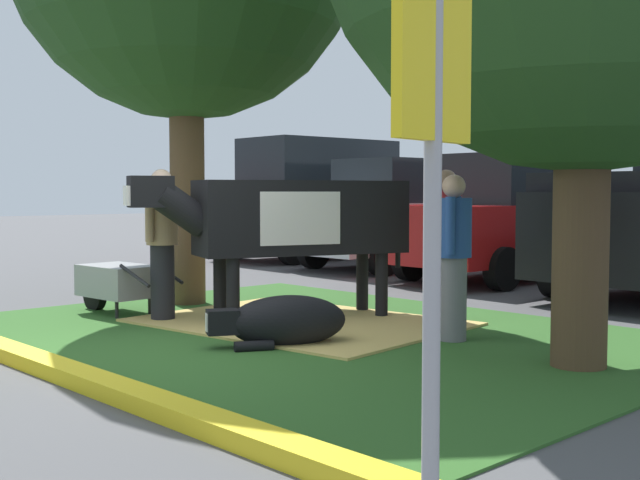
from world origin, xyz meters
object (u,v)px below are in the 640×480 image
object	(u,v)px
cow_holstein	(292,219)
parking_sign	(433,164)
wheelbarrow	(117,282)
sedan_red	(511,219)
person_visitor_far	(453,253)
person_visitor_near	(162,240)
calf_lying	(284,322)
suv_black	(319,199)
sedan_silver	(403,215)
person_handler	(446,241)

from	to	relation	value
cow_holstein	parking_sign	distance (m)	6.24
wheelbarrow	sedan_red	world-z (taller)	sedan_red
person_visitor_far	wheelbarrow	distance (m)	4.02
parking_sign	person_visitor_near	bearing A→B (deg)	155.46
cow_holstein	person_visitor_near	xyz separation A→B (m)	(-0.92, -1.07, -0.23)
calf_lying	sedan_red	size ratio (longest dim) A/B	0.29
cow_holstein	suv_black	xyz separation A→B (m)	(-5.99, 6.03, 0.14)
sedan_silver	person_handler	bearing A→B (deg)	-45.10
person_visitor_near	parking_sign	xyz separation A→B (m)	(5.88, -2.69, 0.62)
person_visitor_far	parking_sign	world-z (taller)	parking_sign
parking_sign	sedan_silver	bearing A→B (deg)	131.32
person_visitor_near	person_visitor_far	size ratio (longest dim) A/B	1.05
sedan_silver	sedan_red	xyz separation A→B (m)	(2.55, -0.27, 0.00)
person_visitor_near	sedan_silver	xyz separation A→B (m)	(-2.45, 6.79, 0.09)
parking_sign	sedan_silver	size ratio (longest dim) A/B	0.48
cow_holstein	person_handler	size ratio (longest dim) A/B	1.82
suv_black	sedan_silver	world-z (taller)	suv_black
suv_black	sedan_red	distance (m)	5.22
calf_lying	person_visitor_far	distance (m)	1.72
calf_lying	person_handler	xyz separation A→B (m)	(0.20, 2.11, 0.66)
calf_lying	sedan_silver	xyz separation A→B (m)	(-4.42, 6.75, 0.75)
wheelbarrow	suv_black	distance (m)	8.39
person_visitor_far	sedan_silver	size ratio (longest dim) A/B	0.35
calf_lying	sedan_red	bearing A→B (deg)	106.08
person_visitor_far	calf_lying	bearing A→B (deg)	-124.47
sedan_red	cow_holstein	bearing A→B (deg)	-81.49
cow_holstein	suv_black	bearing A→B (deg)	134.81
calf_lying	person_visitor_far	bearing A→B (deg)	55.53
sedan_silver	wheelbarrow	bearing A→B (deg)	-76.82
wheelbarrow	sedan_silver	distance (m)	7.09
person_handler	person_visitor_far	bearing A→B (deg)	-48.18
sedan_red	person_handler	bearing A→B (deg)	-64.64
cow_holstein	person_visitor_near	size ratio (longest dim) A/B	1.81
person_visitor_near	wheelbarrow	xyz separation A→B (m)	(-0.84, -0.08, -0.51)
person_handler	sedan_silver	size ratio (longest dim) A/B	0.37
calf_lying	person_visitor_near	xyz separation A→B (m)	(-1.97, -0.04, 0.66)
person_handler	person_visitor_far	world-z (taller)	person_handler
parking_sign	person_handler	bearing A→B (deg)	127.46
person_visitor_near	sedan_silver	world-z (taller)	sedan_silver
cow_holstein	sedan_silver	xyz separation A→B (m)	(-3.37, 5.72, -0.15)
parking_sign	sedan_red	bearing A→B (deg)	122.11
cow_holstein	calf_lying	xyz separation A→B (m)	(1.05, -1.03, -0.89)
calf_lying	wheelbarrow	distance (m)	2.82
sedan_red	parking_sign	bearing A→B (deg)	-57.89
person_visitor_far	sedan_red	bearing A→B (deg)	118.28
cow_holstein	person_visitor_far	distance (m)	2.00
parking_sign	suv_black	distance (m)	14.70
cow_holstein	person_handler	xyz separation A→B (m)	(1.26, 1.08, -0.24)
person_handler	person_visitor_far	size ratio (longest dim) A/B	1.05
wheelbarrow	parking_sign	world-z (taller)	parking_sign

